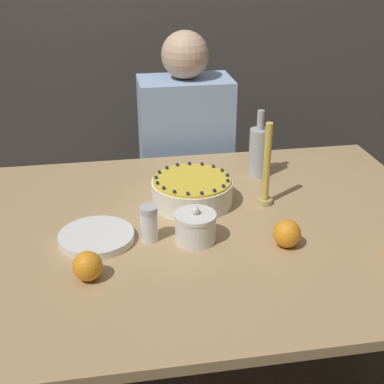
{
  "coord_description": "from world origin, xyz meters",
  "views": [
    {
      "loc": [
        -0.28,
        -1.43,
        1.58
      ],
      "look_at": [
        -0.01,
        0.16,
        0.78
      ],
      "focal_mm": 50.0,
      "sensor_mm": 36.0,
      "label": 1
    }
  ],
  "objects_px": {
    "sugar_bowl": "(195,227)",
    "candle": "(266,172)",
    "cake": "(192,191)",
    "bottle": "(259,151)",
    "person_man_blue_shirt": "(186,182)",
    "sugar_shaker": "(149,223)"
  },
  "relations": [
    {
      "from": "sugar_bowl",
      "to": "candle",
      "type": "xyz_separation_m",
      "value": [
        0.27,
        0.2,
        0.07
      ]
    },
    {
      "from": "cake",
      "to": "sugar_bowl",
      "type": "bearing_deg",
      "value": -97.29
    },
    {
      "from": "cake",
      "to": "candle",
      "type": "relative_size",
      "value": 0.95
    },
    {
      "from": "bottle",
      "to": "candle",
      "type": "bearing_deg",
      "value": -100.12
    },
    {
      "from": "candle",
      "to": "cake",
      "type": "bearing_deg",
      "value": 169.07
    },
    {
      "from": "candle",
      "to": "person_man_blue_shirt",
      "type": "distance_m",
      "value": 0.76
    },
    {
      "from": "candle",
      "to": "bottle",
      "type": "relative_size",
      "value": 1.13
    },
    {
      "from": "sugar_shaker",
      "to": "cake",
      "type": "bearing_deg",
      "value": 52.6
    },
    {
      "from": "cake",
      "to": "sugar_shaker",
      "type": "xyz_separation_m",
      "value": [
        -0.17,
        -0.22,
        0.01
      ]
    },
    {
      "from": "person_man_blue_shirt",
      "to": "sugar_shaker",
      "type": "bearing_deg",
      "value": 73.91
    },
    {
      "from": "cake",
      "to": "person_man_blue_shirt",
      "type": "relative_size",
      "value": 0.23
    },
    {
      "from": "bottle",
      "to": "person_man_blue_shirt",
      "type": "height_order",
      "value": "person_man_blue_shirt"
    },
    {
      "from": "sugar_bowl",
      "to": "sugar_shaker",
      "type": "distance_m",
      "value": 0.14
    },
    {
      "from": "person_man_blue_shirt",
      "to": "cake",
      "type": "bearing_deg",
      "value": 83.08
    },
    {
      "from": "cake",
      "to": "sugar_bowl",
      "type": "xyz_separation_m",
      "value": [
        -0.03,
        -0.24,
        0.0
      ]
    },
    {
      "from": "sugar_shaker",
      "to": "person_man_blue_shirt",
      "type": "height_order",
      "value": "person_man_blue_shirt"
    },
    {
      "from": "sugar_shaker",
      "to": "bottle",
      "type": "height_order",
      "value": "bottle"
    },
    {
      "from": "sugar_shaker",
      "to": "candle",
      "type": "height_order",
      "value": "candle"
    },
    {
      "from": "candle",
      "to": "sugar_shaker",
      "type": "bearing_deg",
      "value": -157.26
    },
    {
      "from": "cake",
      "to": "sugar_shaker",
      "type": "relative_size",
      "value": 2.45
    },
    {
      "from": "cake",
      "to": "sugar_shaker",
      "type": "height_order",
      "value": "sugar_shaker"
    },
    {
      "from": "sugar_shaker",
      "to": "bottle",
      "type": "relative_size",
      "value": 0.44
    }
  ]
}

